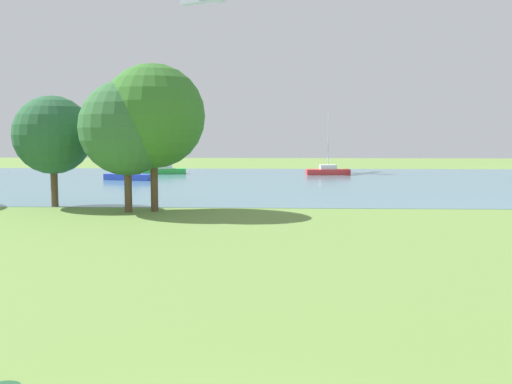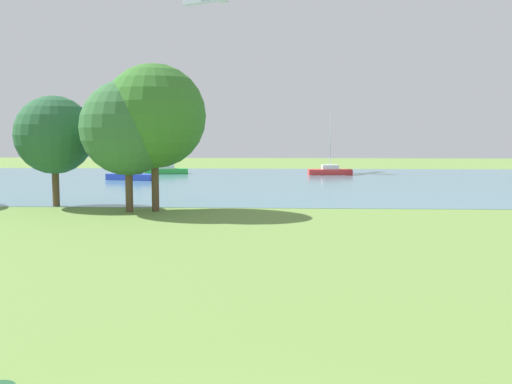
{
  "view_description": "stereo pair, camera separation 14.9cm",
  "coord_description": "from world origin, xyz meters",
  "px_view_note": "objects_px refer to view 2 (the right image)",
  "views": [
    {
      "loc": [
        1.05,
        -7.19,
        4.76
      ],
      "look_at": [
        -0.02,
        19.33,
        2.09
      ],
      "focal_mm": 42.18,
      "sensor_mm": 36.0,
      "label": 1
    },
    {
      "loc": [
        1.2,
        -7.18,
        4.76
      ],
      "look_at": [
        -0.02,
        19.33,
        2.09
      ],
      "focal_mm": 42.18,
      "sensor_mm": 36.0,
      "label": 2
    }
  ],
  "objects_px": {
    "sailboat_red": "(330,171)",
    "tree_east_near": "(54,135)",
    "sailboat_blue": "(131,175)",
    "tree_east_far": "(128,128)",
    "tree_west_far": "(154,116)",
    "sailboat_green": "(166,170)"
  },
  "relations": [
    {
      "from": "sailboat_green",
      "to": "sailboat_red",
      "type": "bearing_deg",
      "value": -1.39
    },
    {
      "from": "sailboat_blue",
      "to": "tree_east_near",
      "type": "xyz_separation_m",
      "value": [
        0.56,
        -21.0,
        4.08
      ]
    },
    {
      "from": "sailboat_blue",
      "to": "tree_east_near",
      "type": "bearing_deg",
      "value": -88.48
    },
    {
      "from": "sailboat_blue",
      "to": "sailboat_red",
      "type": "xyz_separation_m",
      "value": [
        20.22,
        8.16,
        -0.0
      ]
    },
    {
      "from": "sailboat_red",
      "to": "tree_east_far",
      "type": "bearing_deg",
      "value": -114.37
    },
    {
      "from": "tree_east_near",
      "to": "tree_west_far",
      "type": "distance_m",
      "value": 7.21
    },
    {
      "from": "sailboat_blue",
      "to": "sailboat_green",
      "type": "relative_size",
      "value": 1.23
    },
    {
      "from": "tree_east_far",
      "to": "tree_west_far",
      "type": "height_order",
      "value": "tree_west_far"
    },
    {
      "from": "sailboat_green",
      "to": "tree_west_far",
      "type": "height_order",
      "value": "tree_west_far"
    },
    {
      "from": "sailboat_red",
      "to": "tree_east_near",
      "type": "relative_size",
      "value": 1.02
    },
    {
      "from": "sailboat_blue",
      "to": "tree_west_far",
      "type": "xyz_separation_m",
      "value": [
        7.4,
        -22.99,
        5.2
      ]
    },
    {
      "from": "tree_east_far",
      "to": "tree_west_far",
      "type": "distance_m",
      "value": 1.68
    },
    {
      "from": "sailboat_blue",
      "to": "sailboat_red",
      "type": "distance_m",
      "value": 21.81
    },
    {
      "from": "sailboat_green",
      "to": "tree_east_far",
      "type": "distance_m",
      "value": 32.6
    },
    {
      "from": "sailboat_blue",
      "to": "sailboat_red",
      "type": "relative_size",
      "value": 1.01
    },
    {
      "from": "sailboat_red",
      "to": "tree_east_far",
      "type": "height_order",
      "value": "tree_east_far"
    },
    {
      "from": "sailboat_red",
      "to": "tree_east_near",
      "type": "xyz_separation_m",
      "value": [
        -19.67,
        -29.16,
        4.08
      ]
    },
    {
      "from": "sailboat_green",
      "to": "tree_west_far",
      "type": "bearing_deg",
      "value": -80.02
    },
    {
      "from": "tree_east_far",
      "to": "tree_west_far",
      "type": "relative_size",
      "value": 0.89
    },
    {
      "from": "sailboat_red",
      "to": "tree_east_near",
      "type": "height_order",
      "value": "sailboat_red"
    },
    {
      "from": "sailboat_blue",
      "to": "sailboat_red",
      "type": "bearing_deg",
      "value": 21.97
    },
    {
      "from": "tree_east_near",
      "to": "tree_east_far",
      "type": "xyz_separation_m",
      "value": [
        5.36,
        -2.41,
        0.43
      ]
    }
  ]
}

